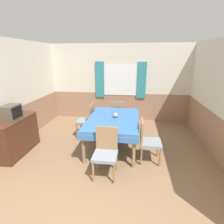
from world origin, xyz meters
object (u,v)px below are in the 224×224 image
object	(u,v)px
chair_left_far	(87,119)
vase	(116,115)
dining_table	(113,122)
chair_head_near	(106,151)
tv	(11,112)
sideboard	(16,136)
chair_head_window	(118,114)
chair_right_near	(147,140)

from	to	relation	value
chair_left_far	vase	bearing A→B (deg)	-119.98
dining_table	chair_head_near	xyz separation A→B (m)	(0.00, -1.09, -0.16)
chair_left_far	tv	distance (m)	1.87
sideboard	dining_table	bearing A→B (deg)	15.45
dining_table	sideboard	xyz separation A→B (m)	(-2.19, -0.60, -0.23)
chair_head_near	chair_head_window	distance (m)	2.19
dining_table	vase	world-z (taller)	vase
chair_right_near	tv	size ratio (longest dim) A/B	2.43
chair_head_near	tv	distance (m)	2.28
chair_right_near	vase	bearing A→B (deg)	-126.67
sideboard	chair_right_near	bearing A→B (deg)	1.54
sideboard	vase	xyz separation A→B (m)	(2.24, 0.64, 0.39)
chair_right_near	vase	size ratio (longest dim) A/B	7.61
sideboard	tv	bearing A→B (deg)	-63.20
chair_left_far	tv	size ratio (longest dim) A/B	2.43
chair_head_window	tv	bearing A→B (deg)	-141.43
chair_left_far	sideboard	xyz separation A→B (m)	(-1.39, -1.13, -0.06)
chair_right_near	chair_left_far	bearing A→B (deg)	-123.24
tv	vase	size ratio (longest dim) A/B	3.14
chair_right_near	chair_head_window	size ratio (longest dim) A/B	1.00
chair_right_near	tv	xyz separation A→B (m)	(-2.97, -0.11, 0.52)
dining_table	sideboard	size ratio (longest dim) A/B	1.58
chair_head_window	sideboard	xyz separation A→B (m)	(-2.19, -1.70, -0.06)
chair_right_near	chair_left_far	world-z (taller)	same
chair_head_near	vase	distance (m)	1.17
dining_table	sideboard	world-z (taller)	sideboard
chair_head_window	vase	size ratio (longest dim) A/B	7.61
dining_table	vase	size ratio (longest dim) A/B	14.84
chair_right_near	chair_head_window	xyz separation A→B (m)	(-0.80, 1.62, 0.00)
chair_head_near	chair_right_near	size ratio (longest dim) A/B	1.00
chair_left_far	tv	xyz separation A→B (m)	(-1.37, -1.16, 0.52)
vase	chair_head_near	bearing A→B (deg)	-92.64
dining_table	tv	xyz separation A→B (m)	(-2.17, -0.64, 0.36)
dining_table	chair_head_near	distance (m)	1.11
chair_right_near	vase	world-z (taller)	chair_right_near
chair_left_far	chair_head_window	size ratio (longest dim) A/B	1.00
chair_head_window	tv	world-z (taller)	tv
sideboard	chair_head_near	bearing A→B (deg)	-12.62
dining_table	chair_head_near	world-z (taller)	chair_head_near
chair_right_near	sideboard	xyz separation A→B (m)	(-2.99, -0.08, -0.06)
sideboard	tv	distance (m)	0.58
dining_table	chair_head_window	xyz separation A→B (m)	(0.00, 1.09, -0.16)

